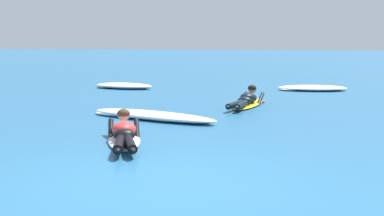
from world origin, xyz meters
name	(u,v)px	position (x,y,z in m)	size (l,w,h in m)	color
ground_plane	(236,95)	(0.00, 10.00, 0.00)	(120.00, 120.00, 0.00)	#235B84
surfer_near	(124,134)	(-1.14, 2.34, 0.14)	(1.11, 2.43, 0.55)	silver
surfer_far	(247,101)	(0.50, 7.45, 0.14)	(0.92, 2.69, 0.55)	yellow
whitewater_front	(312,88)	(2.30, 11.99, 0.08)	(2.24, 1.27, 0.17)	white
whitewater_mid_left	(124,86)	(-3.90, 11.65, 0.09)	(2.23, 1.46, 0.19)	white
whitewater_mid_right	(153,116)	(-1.28, 4.94, 0.08)	(3.11, 1.88, 0.17)	white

